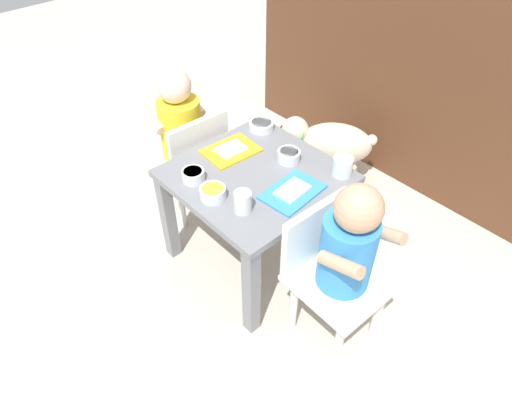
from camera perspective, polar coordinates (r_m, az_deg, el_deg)
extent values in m
plane|color=beige|center=(1.89, 0.00, -6.21)|extent=(7.00, 7.00, 0.00)
cube|color=#56331E|center=(2.28, 20.35, 16.31)|extent=(1.67, 0.39, 1.02)
cube|color=slate|center=(1.60, 0.00, 3.60)|extent=(0.54, 0.54, 0.03)
cube|color=slate|center=(1.79, -10.87, -1.49)|extent=(0.04, 0.04, 0.40)
cube|color=slate|center=(1.52, -0.60, -10.71)|extent=(0.04, 0.04, 0.40)
cube|color=slate|center=(2.00, 0.45, 4.87)|extent=(0.04, 0.04, 0.40)
cube|color=slate|center=(1.76, 11.00, -2.16)|extent=(0.04, 0.04, 0.40)
cube|color=white|center=(1.97, -8.90, 6.08)|extent=(0.29, 0.29, 0.02)
cube|color=white|center=(1.81, -7.04, 7.34)|extent=(0.03, 0.27, 0.22)
cylinder|color=yellow|center=(1.89, -9.32, 9.34)|extent=(0.17, 0.17, 0.25)
sphere|color=beige|center=(1.81, -10.16, 14.34)|extent=(0.13, 0.13, 0.13)
cylinder|color=white|center=(2.16, -7.78, 5.31)|extent=(0.03, 0.03, 0.26)
cylinder|color=white|center=(2.08, -12.30, 3.11)|extent=(0.03, 0.03, 0.26)
cylinder|color=white|center=(2.02, -4.58, 2.76)|extent=(0.03, 0.03, 0.26)
cylinder|color=white|center=(1.94, -9.29, 0.31)|extent=(0.03, 0.03, 0.26)
cylinder|color=beige|center=(1.94, -7.96, 12.49)|extent=(0.15, 0.05, 0.09)
cylinder|color=beige|center=(1.86, -12.84, 10.44)|extent=(0.15, 0.05, 0.09)
cube|color=white|center=(1.48, 10.52, -9.31)|extent=(0.29, 0.29, 0.02)
cube|color=white|center=(1.44, 7.32, -3.41)|extent=(0.03, 0.27, 0.22)
cylinder|color=#388CD8|center=(1.38, 11.20, -5.87)|extent=(0.16, 0.16, 0.25)
sphere|color=tan|center=(1.25, 12.65, -0.41)|extent=(0.14, 0.14, 0.14)
cylinder|color=white|center=(1.51, 10.17, -16.80)|extent=(0.03, 0.03, 0.26)
cylinder|color=white|center=(1.61, 15.00, -12.53)|extent=(0.03, 0.03, 0.26)
cylinder|color=white|center=(1.58, 4.67, -12.25)|extent=(0.03, 0.03, 0.26)
cylinder|color=white|center=(1.68, 9.65, -8.51)|extent=(0.03, 0.03, 0.26)
cylinder|color=tan|center=(1.26, 10.48, -7.30)|extent=(0.15, 0.04, 0.09)
cylinder|color=tan|center=(1.38, 15.58, -3.34)|extent=(0.15, 0.04, 0.09)
ellipsoid|color=beige|center=(2.15, 9.88, 7.58)|extent=(0.37, 0.34, 0.19)
sphere|color=beige|center=(2.13, 4.88, 9.25)|extent=(0.13, 0.13, 0.13)
sphere|color=black|center=(2.14, 3.69, 9.28)|extent=(0.06, 0.06, 0.06)
torus|color=green|center=(2.14, 5.81, 8.82)|extent=(0.09, 0.10, 0.11)
sphere|color=beige|center=(2.14, 14.21, 7.83)|extent=(0.05, 0.05, 0.05)
cylinder|color=beige|center=(2.28, 7.27, 5.65)|extent=(0.04, 0.04, 0.13)
cylinder|color=beige|center=(2.19, 7.00, 3.98)|extent=(0.04, 0.04, 0.13)
cylinder|color=beige|center=(2.29, 11.82, 5.06)|extent=(0.04, 0.04, 0.13)
cylinder|color=beige|center=(2.20, 11.71, 3.37)|extent=(0.04, 0.04, 0.13)
cube|color=gold|center=(1.70, -3.16, 6.75)|extent=(0.16, 0.20, 0.01)
cube|color=white|center=(1.69, -3.17, 6.97)|extent=(0.09, 0.11, 0.01)
cube|color=#388CD8|center=(1.52, 4.55, 1.62)|extent=(0.16, 0.22, 0.01)
cube|color=white|center=(1.51, 4.56, 1.85)|extent=(0.09, 0.12, 0.01)
cylinder|color=white|center=(1.43, -1.68, 0.39)|extent=(0.06, 0.06, 0.07)
cylinder|color=silver|center=(1.44, -1.66, -0.15)|extent=(0.05, 0.05, 0.04)
cylinder|color=white|center=(1.60, 10.72, 4.75)|extent=(0.07, 0.07, 0.07)
cylinder|color=silver|center=(1.61, 10.63, 4.18)|extent=(0.06, 0.06, 0.03)
cylinder|color=white|center=(1.57, -7.82, 3.65)|extent=(0.08, 0.08, 0.04)
cylinder|color=#D84C33|center=(1.56, -7.88, 4.13)|extent=(0.06, 0.06, 0.01)
cylinder|color=white|center=(1.49, -5.29, 1.42)|extent=(0.09, 0.09, 0.04)
cylinder|color=gold|center=(1.48, -5.33, 1.91)|extent=(0.07, 0.07, 0.01)
cylinder|color=white|center=(1.65, 4.10, 6.11)|extent=(0.08, 0.08, 0.04)
cylinder|color=gold|center=(1.64, 4.13, 6.61)|extent=(0.07, 0.07, 0.01)
cylinder|color=white|center=(1.82, 0.68, 9.86)|extent=(0.10, 0.10, 0.03)
cylinder|color=#D84C33|center=(1.81, 0.69, 10.20)|extent=(0.08, 0.08, 0.01)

